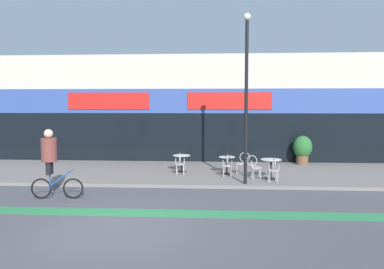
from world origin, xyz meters
name	(u,v)px	position (x,y,z in m)	size (l,w,h in m)	color
ground_plane	(115,230)	(0.00, 0.00, 0.00)	(120.00, 120.00, 0.00)	#4C4C51
sidewalk_slab	(161,172)	(0.00, 7.25, 0.06)	(40.00, 5.50, 0.12)	slate
storefront_facade	(173,109)	(0.00, 11.96, 2.70)	(40.00, 4.06, 5.41)	beige
bike_lane_stripe	(129,212)	(0.00, 1.45, 0.00)	(36.00, 0.70, 0.01)	#2D844C
bistro_table_0	(182,160)	(0.92, 7.04, 0.63)	(0.73, 0.73, 0.71)	black
bistro_table_1	(227,162)	(2.80, 6.69, 0.63)	(0.65, 0.65, 0.71)	black
bistro_table_2	(271,165)	(4.44, 5.77, 0.67)	(0.78, 0.78, 0.76)	black
cafe_chair_0_near	(180,162)	(0.92, 6.41, 0.64)	(0.41, 0.58, 0.90)	#B7B2AD
cafe_chair_1_near	(227,164)	(2.80, 6.06, 0.64)	(0.41, 0.58, 0.90)	#B7B2AD
cafe_chair_1_side	(242,162)	(3.43, 6.69, 0.64)	(0.58, 0.41, 0.90)	#B7B2AD
cafe_chair_2_near	(274,168)	(4.44, 5.14, 0.64)	(0.42, 0.58, 0.90)	#B7B2AD
cafe_chair_2_side	(254,165)	(3.81, 5.77, 0.64)	(0.59, 0.42, 0.90)	#B7B2AD
planter_pot	(303,149)	(6.44, 9.42, 0.87)	(0.88, 0.88, 1.36)	brown
lamp_post	(246,88)	(3.41, 4.85, 3.52)	(0.26, 0.26, 5.97)	black
cyclist_0	(50,157)	(-2.78, 2.81, 1.32)	(1.64, 0.55, 2.18)	black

